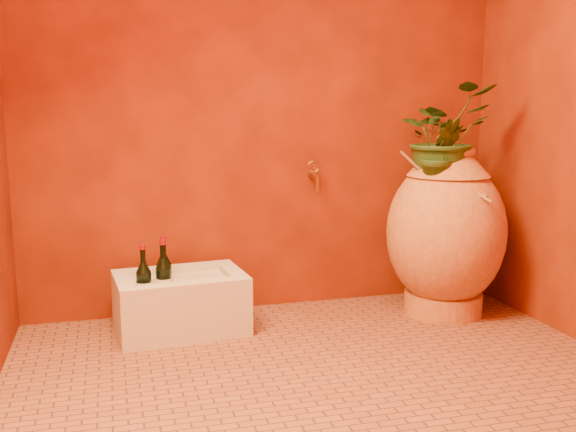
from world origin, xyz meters
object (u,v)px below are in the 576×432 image
object	(u,v)px
wine_bottle_a	(164,277)
wine_bottle_c	(144,285)
stone_basin	(181,304)
wine_bottle_b	(164,281)
amphora	(446,232)
wall_tap	(314,175)

from	to	relation	value
wine_bottle_a	wine_bottle_c	xyz separation A→B (m)	(-0.10, -0.09, -0.01)
stone_basin	wine_bottle_a	distance (m)	0.15
stone_basin	wine_bottle_c	xyz separation A→B (m)	(-0.17, -0.07, 0.12)
stone_basin	wine_bottle_b	size ratio (longest dim) A/B	2.06
amphora	wine_bottle_b	world-z (taller)	amphora
wine_bottle_b	wine_bottle_c	world-z (taller)	wine_bottle_b
wine_bottle_c	stone_basin	bearing A→B (deg)	21.58
stone_basin	wine_bottle_b	xyz separation A→B (m)	(-0.08, -0.04, 0.13)
wine_bottle_a	wall_tap	bearing A→B (deg)	12.51
wine_bottle_a	wine_bottle_c	bearing A→B (deg)	-137.10
stone_basin	wall_tap	size ratio (longest dim) A/B	4.03
wine_bottle_b	wine_bottle_c	size ratio (longest dim) A/B	1.04
wine_bottle_a	wall_tap	world-z (taller)	wall_tap
amphora	wine_bottle_a	xyz separation A→B (m)	(-1.41, 0.12, -0.17)
stone_basin	wall_tap	xyz separation A→B (m)	(0.73, 0.20, 0.58)
stone_basin	wine_bottle_b	world-z (taller)	wine_bottle_b
wine_bottle_a	wine_bottle_c	world-z (taller)	wine_bottle_a
amphora	wine_bottle_b	size ratio (longest dim) A/B	2.83
stone_basin	wine_bottle_c	bearing A→B (deg)	-158.42
stone_basin	wine_bottle_c	distance (m)	0.22
stone_basin	wine_bottle_a	size ratio (longest dim) A/B	2.03
wine_bottle_c	wine_bottle_a	bearing A→B (deg)	42.90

